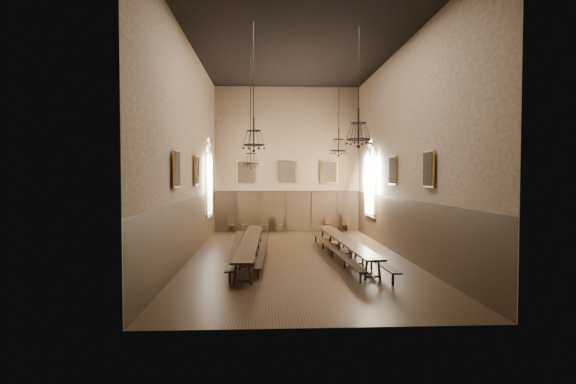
{
  "coord_description": "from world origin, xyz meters",
  "views": [
    {
      "loc": [
        -1.32,
        -19.0,
        3.44
      ],
      "look_at": [
        -0.32,
        1.5,
        2.72
      ],
      "focal_mm": 28.0,
      "sensor_mm": 36.0,
      "label": 1
    }
  ],
  "objects": [
    {
      "name": "chair_2",
      "position": [
        -1.42,
        8.55,
        0.28
      ],
      "size": [
        0.43,
        0.43,
        0.94
      ],
      "rotation": [
        0.0,
        0.0,
        0.03
      ],
      "color": "black",
      "rests_on": "floor"
    },
    {
      "name": "bench_left_outer",
      "position": [
        -2.62,
        0.17,
        0.3
      ],
      "size": [
        0.57,
        10.42,
        0.47
      ],
      "rotation": [
        0.0,
        0.0,
        0.03
      ],
      "color": "black",
      "rests_on": "floor"
    },
    {
      "name": "wall_front",
      "position": [
        0.0,
        -9.01,
        4.5
      ],
      "size": [
        9.0,
        0.02,
        9.0
      ],
      "primitive_type": "cube",
      "color": "#907458",
      "rests_on": "ground"
    },
    {
      "name": "ceiling",
      "position": [
        0.0,
        0.0,
        9.01
      ],
      "size": [
        9.0,
        18.0,
        0.02
      ],
      "primitive_type": "cube",
      "color": "black",
      "rests_on": "ground"
    },
    {
      "name": "portrait_right_0",
      "position": [
        4.38,
        1.0,
        3.7
      ],
      "size": [
        0.12,
        1.0,
        1.3
      ],
      "color": "#BB8A2D",
      "rests_on": "wall_right"
    },
    {
      "name": "chandelier_back_right",
      "position": [
        2.23,
        2.87,
        4.99
      ],
      "size": [
        0.87,
        0.87,
        4.46
      ],
      "color": "black",
      "rests_on": "ceiling"
    },
    {
      "name": "window_left",
      "position": [
        -4.43,
        5.5,
        3.4
      ],
      "size": [
        0.2,
        2.2,
        4.6
      ],
      "primitive_type": null,
      "color": "white",
      "rests_on": "wall_left"
    },
    {
      "name": "bench_left_inner",
      "position": [
        -1.47,
        0.15,
        0.26
      ],
      "size": [
        0.56,
        9.07,
        0.41
      ],
      "rotation": [
        0.0,
        0.0,
        -0.03
      ],
      "color": "black",
      "rests_on": "floor"
    },
    {
      "name": "portrait_left_1",
      "position": [
        -4.38,
        -3.5,
        3.7
      ],
      "size": [
        0.12,
        1.0,
        1.3
      ],
      "color": "#BB8A2D",
      "rests_on": "wall_left"
    },
    {
      "name": "table_left",
      "position": [
        -1.98,
        -0.22,
        0.4
      ],
      "size": [
        0.92,
        10.39,
        0.81
      ],
      "rotation": [
        0.0,
        0.0,
        -0.02
      ],
      "color": "black",
      "rests_on": "floor"
    },
    {
      "name": "chair_0",
      "position": [
        -3.48,
        8.59,
        0.3
      ],
      "size": [
        0.5,
        0.5,
        0.98
      ],
      "rotation": [
        0.0,
        0.0,
        0.16
      ],
      "color": "black",
      "rests_on": "floor"
    },
    {
      "name": "chair_6",
      "position": [
        2.59,
        8.6,
        0.27
      ],
      "size": [
        0.49,
        0.49,
        0.9
      ],
      "rotation": [
        0.0,
        0.0,
        0.26
      ],
      "color": "black",
      "rests_on": "floor"
    },
    {
      "name": "portrait_left_0",
      "position": [
        -4.38,
        1.0,
        3.7
      ],
      "size": [
        0.12,
        1.0,
        1.3
      ],
      "color": "#BB8A2D",
      "rests_on": "wall_left"
    },
    {
      "name": "wainscot_panelling",
      "position": [
        0.0,
        0.0,
        1.25
      ],
      "size": [
        9.0,
        18.0,
        2.5
      ],
      "primitive_type": null,
      "color": "black",
      "rests_on": "floor"
    },
    {
      "name": "bench_right_inner",
      "position": [
        1.48,
        -0.27,
        0.28
      ],
      "size": [
        0.77,
        9.93,
        0.45
      ],
      "rotation": [
        0.0,
        0.0,
        0.05
      ],
      "color": "black",
      "rests_on": "floor"
    },
    {
      "name": "portrait_back_1",
      "position": [
        0.0,
        8.88,
        3.7
      ],
      "size": [
        1.1,
        0.12,
        1.4
      ],
      "color": "#BB8A2D",
      "rests_on": "wall_back"
    },
    {
      "name": "chair_7",
      "position": [
        3.57,
        8.52,
        0.3
      ],
      "size": [
        0.55,
        0.55,
        1.01
      ],
      "rotation": [
        0.0,
        0.0,
        -0.26
      ],
      "color": "black",
      "rests_on": "floor"
    },
    {
      "name": "table_right",
      "position": [
        2.02,
        0.02,
        0.39
      ],
      "size": [
        1.07,
        9.9,
        0.77
      ],
      "rotation": [
        0.0,
        0.0,
        0.04
      ],
      "color": "black",
      "rests_on": "floor"
    },
    {
      "name": "chandelier_back_left",
      "position": [
        -2.04,
        2.18,
        4.42
      ],
      "size": [
        0.76,
        0.76,
        5.11
      ],
      "color": "black",
      "rests_on": "ceiling"
    },
    {
      "name": "chair_1",
      "position": [
        -2.57,
        8.58,
        0.3
      ],
      "size": [
        0.45,
        0.45,
        0.98
      ],
      "rotation": [
        0.0,
        0.0,
        0.03
      ],
      "color": "black",
      "rests_on": "floor"
    },
    {
      "name": "window_right",
      "position": [
        4.43,
        5.5,
        3.4
      ],
      "size": [
        0.2,
        2.2,
        4.6
      ],
      "primitive_type": null,
      "color": "white",
      "rests_on": "wall_right"
    },
    {
      "name": "chandelier_front_left",
      "position": [
        -1.77,
        -2.7,
        4.9
      ],
      "size": [
        0.79,
        0.79,
        4.56
      ],
      "color": "black",
      "rests_on": "ceiling"
    },
    {
      "name": "portrait_back_0",
      "position": [
        -2.6,
        8.88,
        3.7
      ],
      "size": [
        1.1,
        0.12,
        1.4
      ],
      "color": "#BB8A2D",
      "rests_on": "wall_back"
    },
    {
      "name": "wall_right",
      "position": [
        4.51,
        0.0,
        4.5
      ],
      "size": [
        0.02,
        18.0,
        9.0
      ],
      "primitive_type": "cube",
      "color": "#907458",
      "rests_on": "ground"
    },
    {
      "name": "portrait_back_2",
      "position": [
        2.6,
        8.88,
        3.7
      ],
      "size": [
        1.1,
        0.12,
        1.4
      ],
      "color": "#BB8A2D",
      "rests_on": "wall_back"
    },
    {
      "name": "chair_3",
      "position": [
        -0.51,
        8.59,
        0.3
      ],
      "size": [
        0.47,
        0.47,
        0.98
      ],
      "rotation": [
        0.0,
        0.0,
        0.08
      ],
      "color": "black",
      "rests_on": "floor"
    },
    {
      "name": "chandelier_front_right",
      "position": [
        2.13,
        -2.33,
        5.09
      ],
      "size": [
        0.94,
        0.94,
        4.35
      ],
      "color": "black",
      "rests_on": "ceiling"
    },
    {
      "name": "wall_back",
      "position": [
        0.0,
        9.01,
        4.5
      ],
      "size": [
        9.0,
        0.02,
        9.0
      ],
      "primitive_type": "cube",
      "color": "#907458",
      "rests_on": "ground"
    },
    {
      "name": "bench_right_outer",
      "position": [
        2.46,
        -0.26,
        0.3
      ],
      "size": [
        0.77,
        10.64,
        0.48
      ],
      "rotation": [
        0.0,
        0.0,
        0.04
      ],
      "color": "black",
      "rests_on": "floor"
    },
    {
      "name": "portrait_right_1",
      "position": [
        4.38,
        -3.5,
        3.7
      ],
      "size": [
        0.12,
        1.0,
        1.3
      ],
      "color": "#BB8A2D",
      "rests_on": "wall_right"
    },
    {
      "name": "wall_left",
      "position": [
        -4.51,
        0.0,
        4.5
      ],
      "size": [
        0.02,
        18.0,
        9.0
      ],
      "primitive_type": "cube",
      "color": "#907458",
      "rests_on": "ground"
    },
    {
      "name": "floor",
      "position": [
        0.0,
        0.0,
        -0.01
      ],
      "size": [
        9.0,
        18.0,
        0.02
      ],
      "primitive_type": "cube",
      "color": "black",
      "rests_on": "ground"
    }
  ]
}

